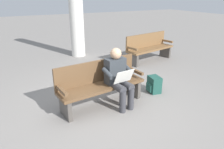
{
  "coord_description": "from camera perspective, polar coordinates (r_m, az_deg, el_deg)",
  "views": [
    {
      "loc": [
        1.6,
        3.46,
        2.16
      ],
      "look_at": [
        -0.14,
        0.15,
        0.7
      ],
      "focal_mm": 33.52,
      "sensor_mm": 36.0,
      "label": 1
    }
  ],
  "objects": [
    {
      "name": "bench_near",
      "position": [
        4.23,
        -3.16,
        -2.42
      ],
      "size": [
        1.84,
        0.67,
        0.9
      ],
      "rotation": [
        0.0,
        0.0,
        0.11
      ],
      "color": "brown",
      "rests_on": "ground"
    },
    {
      "name": "person_seated",
      "position": [
        4.12,
        1.74,
        -0.48
      ],
      "size": [
        0.6,
        0.6,
        1.18
      ],
      "rotation": [
        0.0,
        0.0,
        0.11
      ],
      "color": "#33383D",
      "rests_on": "ground"
    },
    {
      "name": "bench_far",
      "position": [
        7.18,
        10.05,
        7.32
      ],
      "size": [
        1.86,
        0.8,
        0.9
      ],
      "rotation": [
        0.0,
        0.0,
        0.18
      ],
      "color": "brown",
      "rests_on": "ground"
    },
    {
      "name": "backpack",
      "position": [
        4.93,
        11.39,
        -2.7
      ],
      "size": [
        0.31,
        0.34,
        0.38
      ],
      "rotation": [
        0.0,
        0.0,
        4.57
      ],
      "color": "#1E4C42",
      "rests_on": "ground"
    },
    {
      "name": "support_pillar",
      "position": [
        7.61,
        -9.78,
        16.54
      ],
      "size": [
        0.49,
        0.49,
        3.12
      ],
      "primitive_type": "cylinder",
      "color": "silver",
      "rests_on": "ground"
    },
    {
      "name": "ground_plane",
      "position": [
        4.38,
        -2.55,
        -8.23
      ],
      "size": [
        40.0,
        40.0,
        0.0
      ],
      "primitive_type": "plane",
      "color": "gray"
    }
  ]
}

